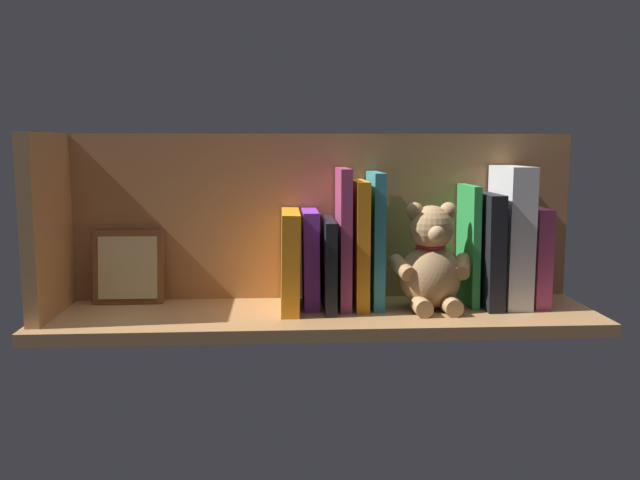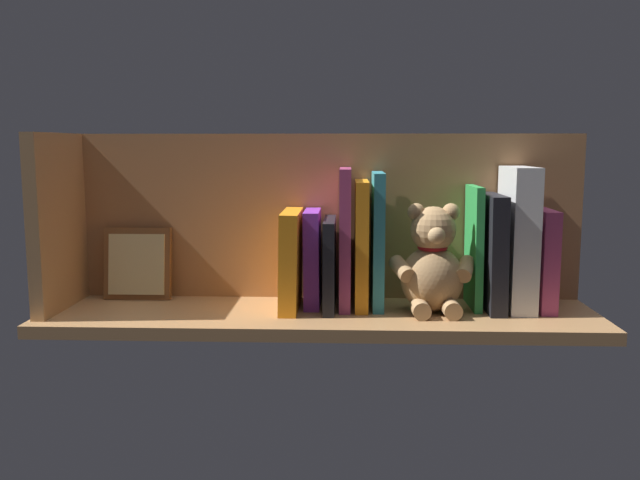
% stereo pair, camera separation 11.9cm
% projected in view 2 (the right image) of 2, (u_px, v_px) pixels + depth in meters
% --- Properties ---
extents(ground_plane, '(0.98, 0.26, 0.02)m').
position_uv_depth(ground_plane, '(320.00, 316.00, 1.21)').
color(ground_plane, '#A87A4C').
extents(shelf_back_panel, '(0.98, 0.02, 0.32)m').
position_uv_depth(shelf_back_panel, '(322.00, 217.00, 1.30)').
color(shelf_back_panel, '#9F6C42').
rests_on(shelf_back_panel, ground_plane).
extents(shelf_side_divider, '(0.02, 0.20, 0.32)m').
position_uv_depth(shelf_side_divider, '(58.00, 222.00, 1.21)').
color(shelf_side_divider, '#A87A4C').
rests_on(shelf_side_divider, ground_plane).
extents(book_0, '(0.03, 0.13, 0.18)m').
position_uv_depth(book_0, '(542.00, 259.00, 1.21)').
color(book_0, '#B23F72').
rests_on(book_0, ground_plane).
extents(dictionary_thick_white, '(0.05, 0.14, 0.26)m').
position_uv_depth(dictionary_thick_white, '(518.00, 239.00, 1.21)').
color(dictionary_thick_white, silver).
rests_on(dictionary_thick_white, ground_plane).
extents(book_1, '(0.03, 0.15, 0.21)m').
position_uv_depth(book_1, '(492.00, 252.00, 1.21)').
color(book_1, black).
rests_on(book_1, ground_plane).
extents(book_2, '(0.02, 0.12, 0.22)m').
position_uv_depth(book_2, '(474.00, 247.00, 1.22)').
color(book_2, green).
rests_on(book_2, ground_plane).
extents(teddy_bear, '(0.16, 0.13, 0.19)m').
position_uv_depth(teddy_bear, '(433.00, 264.00, 1.19)').
color(teddy_bear, tan).
rests_on(teddy_bear, ground_plane).
extents(book_3, '(0.02, 0.13, 0.25)m').
position_uv_depth(book_3, '(378.00, 240.00, 1.22)').
color(book_3, teal).
rests_on(book_3, ground_plane).
extents(book_4, '(0.02, 0.13, 0.23)m').
position_uv_depth(book_4, '(361.00, 244.00, 1.22)').
color(book_4, orange).
rests_on(book_4, ground_plane).
extents(book_5, '(0.02, 0.13, 0.25)m').
position_uv_depth(book_5, '(345.00, 238.00, 1.22)').
color(book_5, '#B23F72').
rests_on(book_5, ground_plane).
extents(book_6, '(0.02, 0.15, 0.16)m').
position_uv_depth(book_6, '(330.00, 264.00, 1.22)').
color(book_6, black).
rests_on(book_6, ground_plane).
extents(book_7, '(0.03, 0.12, 0.18)m').
position_uv_depth(book_7, '(313.00, 258.00, 1.24)').
color(book_7, purple).
rests_on(book_7, ground_plane).
extents(book_8, '(0.03, 0.16, 0.18)m').
position_uv_depth(book_8, '(291.00, 260.00, 1.22)').
color(book_8, orange).
rests_on(book_8, ground_plane).
extents(picture_frame_leaning, '(0.13, 0.03, 0.14)m').
position_uv_depth(picture_frame_leaning, '(137.00, 264.00, 1.29)').
color(picture_frame_leaning, brown).
rests_on(picture_frame_leaning, ground_plane).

